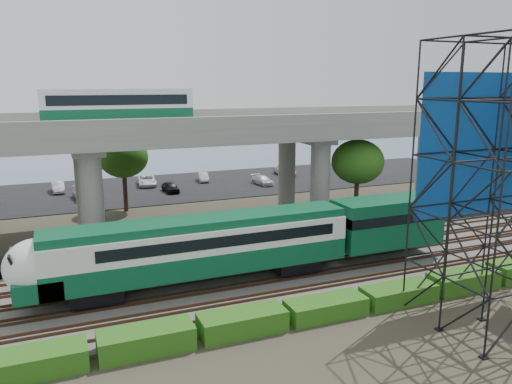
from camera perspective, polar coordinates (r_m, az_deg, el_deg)
name	(u,v)px	position (r m, az deg, el deg)	size (l,w,h in m)	color
ground	(277,290)	(32.20, 2.46, -11.13)	(140.00, 140.00, 0.00)	#474233
ballast_bed	(265,277)	(33.85, 1.03, -9.74)	(90.00, 12.00, 0.20)	slate
service_road	(224,242)	(41.34, -3.65, -5.69)	(90.00, 5.00, 0.08)	black
parking_lot	(164,188)	(63.36, -10.48, 0.49)	(90.00, 18.00, 0.08)	black
harbor_water	(136,163)	(84.70, -13.59, 3.30)	(140.00, 40.00, 0.03)	slate
rail_tracks	(265,275)	(33.78, 1.03, -9.45)	(90.00, 9.52, 0.16)	#472D1E
commuter_train	(234,242)	(32.14, -2.55, -5.68)	(29.30, 3.06, 4.30)	black
overpass	(197,136)	(44.66, -6.72, 6.34)	(80.00, 12.00, 12.40)	#9E9B93
hedge_strip	(326,307)	(28.93, 7.99, -12.86)	(34.60, 1.80, 1.20)	#255012
trees	(151,168)	(44.26, -11.86, 2.65)	(40.94, 16.94, 7.69)	#382314
parked_cars	(165,183)	(63.01, -10.33, 1.05)	(39.46, 9.74, 1.30)	silver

